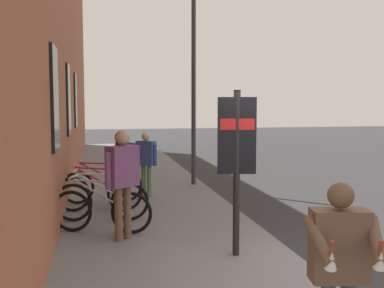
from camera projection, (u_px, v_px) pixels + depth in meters
name	position (u px, v px, depth m)	size (l,w,h in m)	color
ground	(250.00, 193.00, 12.16)	(60.00, 60.00, 0.00)	#2D2D30
sidewalk_pavement	(137.00, 181.00, 13.56)	(24.00, 3.50, 0.12)	slate
station_facade	(62.00, 13.00, 13.70)	(22.00, 0.65, 9.88)	#9E563D
bicycle_under_window	(102.00, 210.00, 7.99)	(0.69, 1.70, 0.97)	black
bicycle_by_door	(102.00, 201.00, 8.78)	(0.48, 1.76, 0.97)	black
bicycle_far_end	(99.00, 193.00, 9.56)	(0.48, 1.76, 0.97)	black
bicycle_nearest_sign	(102.00, 186.00, 10.36)	(0.48, 1.77, 0.97)	black
transit_info_sign	(237.00, 146.00, 6.71)	(0.17, 0.56, 2.40)	black
pedestrian_crossing_street	(146.00, 157.00, 11.02)	(0.44, 0.48, 1.53)	#4C724C
pedestrian_near_bus	(125.00, 162.00, 9.89)	(0.56, 0.40, 1.60)	#4C724C
pedestrian_by_facade	(123.00, 173.00, 7.53)	(0.51, 0.56, 1.78)	brown
tourist_with_hotdogs	(340.00, 258.00, 3.76)	(0.60, 0.61, 1.59)	#334C8C
street_lamp	(194.00, 60.00, 12.49)	(0.28, 0.28, 5.74)	#333338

